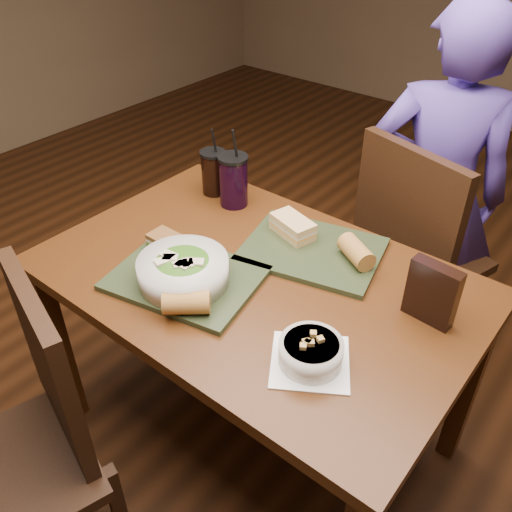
% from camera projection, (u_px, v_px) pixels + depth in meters
% --- Properties ---
extents(ground, '(6.00, 6.00, 0.00)m').
position_uv_depth(ground, '(256.00, 429.00, 2.07)').
color(ground, '#381C0B').
rests_on(ground, ground).
extents(dining_table, '(1.30, 0.85, 0.75)m').
position_uv_depth(dining_table, '(256.00, 298.00, 1.68)').
color(dining_table, '#44230D').
rests_on(dining_table, ground).
extents(chair_near, '(0.52, 0.52, 0.96)m').
position_uv_depth(chair_near, '(31.00, 434.00, 1.43)').
color(chair_near, black).
rests_on(chair_near, ground).
extents(chair_far, '(0.55, 0.55, 1.02)m').
position_uv_depth(chair_far, '(410.00, 251.00, 2.05)').
color(chair_far, black).
rests_on(chair_far, ground).
extents(diner, '(0.62, 0.52, 1.44)m').
position_uv_depth(diner, '(435.00, 196.00, 2.07)').
color(diner, '#4E3798').
rests_on(diner, ground).
extents(tray_near, '(0.48, 0.40, 0.02)m').
position_uv_depth(tray_near, '(186.00, 278.00, 1.60)').
color(tray_near, '#26301A').
rests_on(tray_near, dining_table).
extents(tray_far, '(0.48, 0.41, 0.02)m').
position_uv_depth(tray_far, '(312.00, 250.00, 1.71)').
color(tray_far, '#26301A').
rests_on(tray_far, dining_table).
extents(salad_bowl, '(0.26, 0.26, 0.09)m').
position_uv_depth(salad_bowl, '(183.00, 269.00, 1.55)').
color(salad_bowl, silver).
rests_on(salad_bowl, tray_near).
extents(soup_bowl, '(0.27, 0.27, 0.08)m').
position_uv_depth(soup_bowl, '(311.00, 352.00, 1.32)').
color(soup_bowl, white).
rests_on(soup_bowl, dining_table).
extents(sandwich_near, '(0.11, 0.07, 0.05)m').
position_uv_depth(sandwich_near, '(166.00, 242.00, 1.69)').
color(sandwich_near, '#593819').
rests_on(sandwich_near, tray_near).
extents(sandwich_far, '(0.17, 0.12, 0.06)m').
position_uv_depth(sandwich_far, '(293.00, 227.00, 1.75)').
color(sandwich_far, tan).
rests_on(sandwich_far, tray_far).
extents(baguette_near, '(0.14, 0.13, 0.06)m').
position_uv_depth(baguette_near, '(186.00, 303.00, 1.45)').
color(baguette_near, '#AD7533').
rests_on(baguette_near, tray_near).
extents(baguette_far, '(0.14, 0.12, 0.06)m').
position_uv_depth(baguette_far, '(356.00, 252.00, 1.64)').
color(baguette_far, '#AD7533').
rests_on(baguette_far, tray_far).
extents(cup_cola, '(0.09, 0.09, 0.26)m').
position_uv_depth(cup_cola, '(214.00, 172.00, 1.98)').
color(cup_cola, black).
rests_on(cup_cola, dining_table).
extents(cup_berry, '(0.11, 0.11, 0.29)m').
position_uv_depth(cup_berry, '(233.00, 180.00, 1.91)').
color(cup_berry, black).
rests_on(cup_berry, dining_table).
extents(chip_bag, '(0.14, 0.05, 0.18)m').
position_uv_depth(chip_bag, '(432.00, 293.00, 1.42)').
color(chip_bag, black).
rests_on(chip_bag, dining_table).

